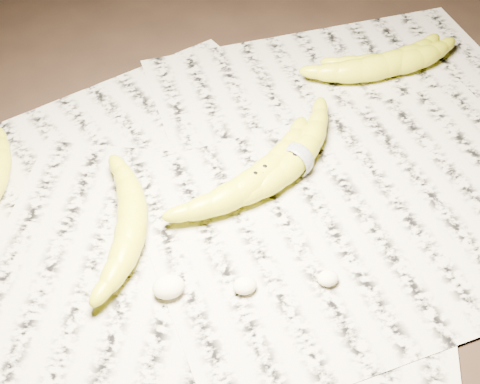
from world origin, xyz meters
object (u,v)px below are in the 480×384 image
object	(u,v)px
banana_left_b	(131,221)
banana_upper_b	(397,61)
banana_upper_a	(382,64)
banana_center	(259,177)
banana_taped	(296,158)

from	to	relation	value
banana_left_b	banana_upper_b	size ratio (longest dim) A/B	1.05
banana_left_b	banana_upper_a	xyz separation A→B (m)	(0.43, 0.21, 0.00)
banana_center	banana_left_b	bearing A→B (deg)	160.09
banana_left_b	banana_center	size ratio (longest dim) A/B	0.90
banana_taped	banana_upper_a	size ratio (longest dim) A/B	1.08
banana_center	banana_taped	bearing A→B (deg)	-8.39
banana_center	banana_upper_b	bearing A→B (deg)	3.92
banana_left_b	banana_upper_a	size ratio (longest dim) A/B	0.95
banana_upper_a	banana_upper_b	distance (m)	0.03
banana_taped	banana_upper_a	bearing A→B (deg)	0.20
banana_left_b	banana_upper_b	bearing A→B (deg)	-50.58
banana_upper_a	banana_left_b	bearing A→B (deg)	-159.62
banana_taped	banana_upper_b	distance (m)	0.28
banana_left_b	banana_upper_b	distance (m)	0.50
banana_center	banana_upper_b	world-z (taller)	banana_center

